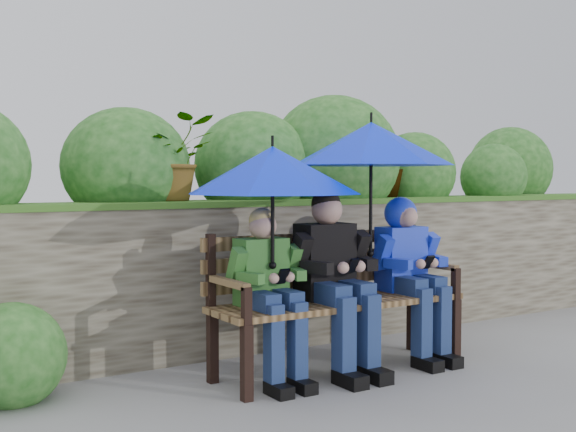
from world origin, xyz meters
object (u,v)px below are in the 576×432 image
park_bench (333,291)px  umbrella_right (371,144)px  umbrella_left (273,170)px  boy_middle (334,272)px  boy_left (269,285)px  boy_right (410,263)px

park_bench → umbrella_right: 0.95m
park_bench → umbrella_left: (-0.48, -0.08, 0.74)m
boy_middle → boy_left: bearing=178.7°
park_bench → boy_left: (-0.50, -0.07, 0.08)m
boy_right → umbrella_left: umbrella_left is taller
boy_right → umbrella_left: size_ratio=1.05×
park_bench → umbrella_left: bearing=-171.0°
boy_left → umbrella_left: size_ratio=1.00×
boy_middle → umbrella_right: bearing=11.7°
boy_middle → park_bench: bearing=58.9°
boy_left → umbrella_right: (0.78, 0.06, 0.82)m
park_bench → boy_right: 0.59m
boy_left → umbrella_left: (0.02, -0.01, 0.65)m
boy_left → umbrella_left: bearing=-30.1°
boy_right → boy_left: bearing=-179.6°
park_bench → boy_right: boy_right is taller
park_bench → boy_middle: size_ratio=1.47×
park_bench → boy_right: bearing=-5.8°
boy_left → boy_right: boy_right is taller
park_bench → boy_left: 0.51m
boy_right → umbrella_right: (-0.28, 0.05, 0.76)m
park_bench → boy_middle: (-0.05, -0.08, 0.13)m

